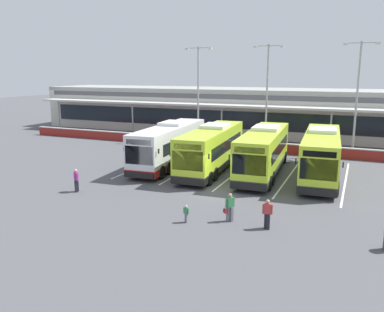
{
  "coord_description": "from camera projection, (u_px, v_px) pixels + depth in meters",
  "views": [
    {
      "loc": [
        9.06,
        -25.05,
        8.11
      ],
      "look_at": [
        -3.03,
        3.0,
        1.6
      ],
      "focal_mm": 36.72,
      "sensor_mm": 36.0,
      "label": 1
    }
  ],
  "objects": [
    {
      "name": "pedestrian_with_handbag",
      "position": [
        230.0,
        207.0,
        21.67
      ],
      "size": [
        0.57,
        0.57,
        1.62
      ],
      "color": "slate",
      "rests_on": "ground"
    },
    {
      "name": "ground_plane",
      "position": [
        215.0,
        190.0,
        27.7
      ],
      "size": [
        200.0,
        200.0,
        0.0
      ],
      "primitive_type": "plane",
      "color": "#4C4C51"
    },
    {
      "name": "bay_stripe_centre",
      "position": [
        289.0,
        176.0,
        31.46
      ],
      "size": [
        0.14,
        13.0,
        0.01
      ],
      "primitive_type": "cube",
      "color": "silver",
      "rests_on": "ground"
    },
    {
      "name": "pedestrian_child",
      "position": [
        186.0,
        213.0,
        21.57
      ],
      "size": [
        0.33,
        0.21,
        1.0
      ],
      "color": "slate",
      "rests_on": "ground"
    },
    {
      "name": "coach_bus_right_centre",
      "position": [
        321.0,
        155.0,
        30.61
      ],
      "size": [
        3.56,
        12.29,
        3.78
      ],
      "color": "#B7DB2D",
      "rests_on": "ground"
    },
    {
      "name": "pedestrian_near_bin",
      "position": [
        267.0,
        213.0,
        20.62
      ],
      "size": [
        0.54,
        0.29,
        1.62
      ],
      "color": "black",
      "rests_on": "ground"
    },
    {
      "name": "bay_stripe_mid_east",
      "position": [
        345.0,
        181.0,
        29.84
      ],
      "size": [
        0.14,
        13.0,
        0.01
      ],
      "primitive_type": "cube",
      "color": "silver",
      "rests_on": "ground"
    },
    {
      "name": "bay_stripe_west",
      "position": [
        193.0,
        166.0,
        34.72
      ],
      "size": [
        0.14,
        13.0,
        0.01
      ],
      "primitive_type": "cube",
      "color": "silver",
      "rests_on": "ground"
    },
    {
      "name": "lamp_post_east",
      "position": [
        357.0,
        92.0,
        37.64
      ],
      "size": [
        3.24,
        0.28,
        11.0
      ],
      "color": "#9E9EA3",
      "rests_on": "ground"
    },
    {
      "name": "coach_bus_centre",
      "position": [
        264.0,
        152.0,
        31.88
      ],
      "size": [
        3.56,
        12.29,
        3.78
      ],
      "color": "#B7DB2D",
      "rests_on": "ground"
    },
    {
      "name": "terminal_building",
      "position": [
        286.0,
        112.0,
        51.24
      ],
      "size": [
        70.0,
        13.0,
        6.0
      ],
      "color": "beige",
      "rests_on": "ground"
    },
    {
      "name": "lamp_post_centre",
      "position": [
        267.0,
        90.0,
        41.74
      ],
      "size": [
        3.24,
        0.28,
        11.0
      ],
      "color": "#9E9EA3",
      "rests_on": "ground"
    },
    {
      "name": "bay_stripe_far_west",
      "position": [
        152.0,
        162.0,
        36.34
      ],
      "size": [
        0.14,
        13.0,
        0.01
      ],
      "primitive_type": "cube",
      "color": "silver",
      "rests_on": "ground"
    },
    {
      "name": "pedestrian_in_dark_coat",
      "position": [
        76.0,
        180.0,
        27.07
      ],
      "size": [
        0.5,
        0.41,
        1.62
      ],
      "color": "black",
      "rests_on": "ground"
    },
    {
      "name": "lamp_post_west",
      "position": [
        198.0,
        89.0,
        45.25
      ],
      "size": [
        3.24,
        0.28,
        11.0
      ],
      "color": "#9E9EA3",
      "rests_on": "ground"
    },
    {
      "name": "coach_bus_leftmost",
      "position": [
        170.0,
        145.0,
        34.86
      ],
      "size": [
        3.56,
        12.29,
        3.78
      ],
      "color": "silver",
      "rests_on": "ground"
    },
    {
      "name": "red_barrier_wall",
      "position": [
        263.0,
        147.0,
        40.61
      ],
      "size": [
        60.0,
        0.4,
        1.1
      ],
      "color": "maroon",
      "rests_on": "ground"
    },
    {
      "name": "bay_stripe_mid_west",
      "position": [
        239.0,
        171.0,
        33.09
      ],
      "size": [
        0.14,
        13.0,
        0.01
      ],
      "primitive_type": "cube",
      "color": "silver",
      "rests_on": "ground"
    },
    {
      "name": "coach_bus_left_centre",
      "position": [
        212.0,
        149.0,
        33.09
      ],
      "size": [
        3.56,
        12.29,
        3.78
      ],
      "color": "#B7DB2D",
      "rests_on": "ground"
    }
  ]
}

